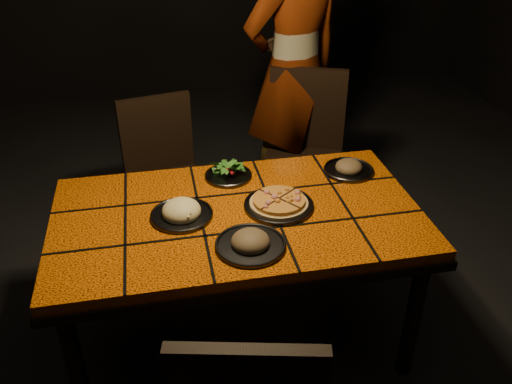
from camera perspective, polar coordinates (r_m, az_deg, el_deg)
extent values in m
cube|color=black|center=(2.87, -1.71, -15.06)|extent=(6.00, 7.00, 0.04)
cube|color=#DA5B06|center=(2.39, -1.99, -2.61)|extent=(1.60, 0.90, 0.05)
cube|color=black|center=(2.41, -1.97, -3.50)|extent=(1.62, 0.92, 0.04)
cylinder|color=black|center=(2.38, -18.35, -17.34)|extent=(0.07, 0.07, 0.66)
cylinder|color=black|center=(2.56, 16.19, -12.64)|extent=(0.07, 0.07, 0.66)
cylinder|color=black|center=(2.92, -17.25, -6.52)|extent=(0.07, 0.07, 0.66)
cylinder|color=black|center=(3.07, 10.31, -3.42)|extent=(0.07, 0.07, 0.66)
cube|color=black|center=(3.18, -9.16, 0.60)|extent=(0.50, 0.50, 0.04)
cube|color=black|center=(3.23, -10.45, 6.03)|extent=(0.42, 0.13, 0.46)
cylinder|color=black|center=(3.14, -10.96, -5.23)|extent=(0.04, 0.04, 0.43)
cylinder|color=black|center=(3.21, -5.04, -3.84)|extent=(0.04, 0.04, 0.43)
cylinder|color=black|center=(3.42, -12.36, -2.06)|extent=(0.04, 0.04, 0.43)
cylinder|color=black|center=(3.48, -6.89, -0.86)|extent=(0.04, 0.04, 0.43)
cube|color=black|center=(3.29, 4.88, 2.91)|extent=(0.60, 0.60, 0.04)
cube|color=black|center=(3.36, 5.43, 8.74)|extent=(0.45, 0.21, 0.51)
cylinder|color=black|center=(3.28, 1.11, -2.37)|extent=(0.04, 0.04, 0.48)
cylinder|color=black|center=(3.26, 7.67, -2.95)|extent=(0.04, 0.04, 0.48)
cylinder|color=black|center=(3.60, 1.99, 0.91)|extent=(0.04, 0.04, 0.48)
cylinder|color=black|center=(3.57, 7.97, 0.41)|extent=(0.04, 0.04, 0.48)
imported|color=brown|center=(3.41, 3.98, 12.54)|extent=(0.82, 0.69, 1.93)
cylinder|color=#37373C|center=(2.40, 2.41, -1.46)|extent=(0.31, 0.31, 0.01)
torus|color=#37373C|center=(2.40, 2.41, -1.30)|extent=(0.31, 0.31, 0.01)
cylinder|color=tan|center=(2.40, 2.41, -1.20)|extent=(0.36, 0.36, 0.01)
cylinder|color=gold|center=(2.39, 2.42, -0.90)|extent=(0.32, 0.32, 0.02)
cylinder|color=#37373C|center=(2.36, -7.82, -2.47)|extent=(0.27, 0.27, 0.01)
torus|color=#37373C|center=(2.35, -7.83, -2.31)|extent=(0.27, 0.27, 0.01)
ellipsoid|color=beige|center=(2.34, -7.86, -1.90)|extent=(0.16, 0.16, 0.09)
cylinder|color=#37373C|center=(2.63, -2.92, 1.67)|extent=(0.23, 0.23, 0.01)
torus|color=#37373C|center=(2.63, -2.93, 1.82)|extent=(0.23, 0.23, 0.01)
cylinder|color=#37373C|center=(2.16, -0.58, -5.66)|extent=(0.28, 0.28, 0.01)
torus|color=#37373C|center=(2.16, -0.59, -5.49)|extent=(0.28, 0.28, 0.01)
ellipsoid|color=brown|center=(2.14, -0.59, -5.03)|extent=(0.17, 0.17, 0.09)
cylinder|color=#37373C|center=(2.72, 9.71, 2.24)|extent=(0.24, 0.24, 0.01)
torus|color=#37373C|center=(2.71, 9.72, 2.39)|extent=(0.25, 0.25, 0.01)
ellipsoid|color=brown|center=(2.70, 9.76, 2.72)|extent=(0.15, 0.15, 0.08)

